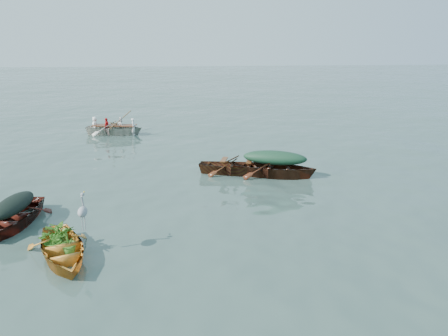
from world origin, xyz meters
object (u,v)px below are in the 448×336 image
object	(u,v)px
yellow_dinghy	(63,259)
rowed_boat	(115,135)
dark_covered_boat	(16,225)
open_wooden_boat	(237,174)
green_tarp_boat	(274,177)
heron	(83,218)

from	to	relation	value
yellow_dinghy	rowed_boat	world-z (taller)	rowed_boat
dark_covered_boat	open_wooden_boat	size ratio (longest dim) A/B	0.90
green_tarp_boat	open_wooden_boat	world-z (taller)	green_tarp_boat
open_wooden_boat	rowed_boat	size ratio (longest dim) A/B	0.95
open_wooden_boat	rowed_boat	world-z (taller)	rowed_boat
yellow_dinghy	rowed_boat	bearing A→B (deg)	70.88
yellow_dinghy	rowed_boat	size ratio (longest dim) A/B	0.78
dark_covered_boat	rowed_boat	xyz separation A→B (m)	(1.08, 11.75, 0.00)
open_wooden_boat	heron	distance (m)	7.49
green_tarp_boat	heron	size ratio (longest dim) A/B	4.69
yellow_dinghy	dark_covered_boat	xyz separation A→B (m)	(-1.78, 2.11, 0.00)
green_tarp_boat	heron	distance (m)	8.04
open_wooden_boat	yellow_dinghy	bearing A→B (deg)	157.47
rowed_boat	open_wooden_boat	bearing A→B (deg)	-133.75
dark_covered_boat	green_tarp_boat	size ratio (longest dim) A/B	0.83
yellow_dinghy	green_tarp_boat	distance (m)	8.52
rowed_boat	heron	distance (m)	13.69
yellow_dinghy	green_tarp_boat	size ratio (longest dim) A/B	0.77
yellow_dinghy	rowed_boat	xyz separation A→B (m)	(-0.71, 13.86, 0.00)
open_wooden_boat	heron	size ratio (longest dim) A/B	4.35
rowed_boat	heron	size ratio (longest dim) A/B	4.59
dark_covered_boat	green_tarp_boat	distance (m)	8.85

